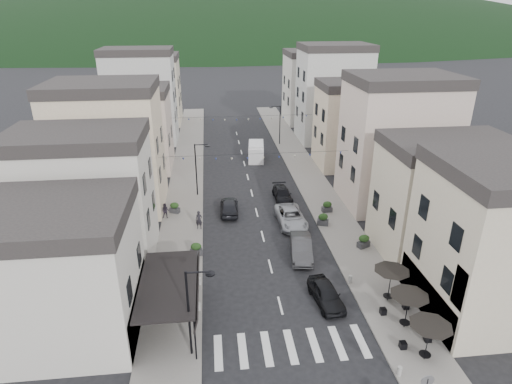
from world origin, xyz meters
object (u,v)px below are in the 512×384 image
at_px(parked_car_d, 282,194).
at_px(pedestrian_b, 165,211).
at_px(parked_car_a, 326,294).
at_px(pedestrian_a, 199,220).
at_px(delivery_van, 256,151).
at_px(parked_car_e, 229,206).
at_px(parked_car_c, 291,217).
at_px(parked_car_b, 301,248).

height_order(parked_car_d, pedestrian_b, pedestrian_b).
distance_m(parked_car_a, pedestrian_a, 15.02).
relative_size(delivery_van, pedestrian_a, 2.96).
bearing_deg(pedestrian_a, parked_car_e, 57.31).
relative_size(parked_car_a, pedestrian_b, 2.68).
xyz_separation_m(parked_car_c, pedestrian_a, (-8.80, -0.14, 0.25)).
relative_size(parked_car_d, pedestrian_b, 2.79).
height_order(parked_car_a, pedestrian_b, pedestrian_b).
xyz_separation_m(parked_car_d, pedestrian_b, (-12.26, -3.34, 0.27)).
distance_m(parked_car_a, pedestrian_b, 19.08).
xyz_separation_m(parked_car_d, pedestrian_a, (-8.93, -5.87, 0.38)).
distance_m(parked_car_b, parked_car_c, 5.79).
bearing_deg(parked_car_e, parked_car_b, 124.46).
distance_m(parked_car_c, parked_car_e, 6.57).
bearing_deg(parked_car_c, pedestrian_b, 166.34).
bearing_deg(parked_car_e, pedestrian_b, 8.56).
xyz_separation_m(parked_car_a, parked_car_d, (-0.15, 17.84, -0.08)).
distance_m(parked_car_d, pedestrian_a, 10.70).
distance_m(parked_car_b, parked_car_e, 10.50).
bearing_deg(parked_car_d, parked_car_e, -157.05).
xyz_separation_m(parked_car_b, parked_car_c, (0.20, 5.78, -0.03)).
distance_m(parked_car_b, pedestrian_a, 10.29).
distance_m(pedestrian_a, pedestrian_b, 4.18).
bearing_deg(pedestrian_a, pedestrian_b, 152.86).
relative_size(parked_car_e, pedestrian_b, 2.85).
relative_size(parked_car_d, delivery_van, 0.83).
bearing_deg(parked_car_a, pedestrian_a, 120.08).
xyz_separation_m(parked_car_d, delivery_van, (-1.34, 13.84, 0.56)).
xyz_separation_m(parked_car_b, delivery_van, (-1.01, 25.36, 0.40)).
height_order(parked_car_b, parked_car_c, parked_car_b).
height_order(pedestrian_a, pedestrian_b, pedestrian_a).
relative_size(parked_car_e, delivery_van, 0.85).
height_order(parked_car_c, parked_car_e, parked_car_c).
xyz_separation_m(parked_car_c, parked_car_e, (-5.80, 3.10, -0.00)).
bearing_deg(delivery_van, parked_car_a, -80.89).
xyz_separation_m(parked_car_a, parked_car_c, (-0.28, 12.10, 0.05)).
height_order(parked_car_b, parked_car_e, parked_car_b).
height_order(parked_car_c, pedestrian_b, pedestrian_b).
bearing_deg(parked_car_a, delivery_van, 85.57).
xyz_separation_m(pedestrian_a, pedestrian_b, (-3.32, 2.53, -0.11)).
xyz_separation_m(parked_car_a, pedestrian_a, (-9.08, 11.96, 0.30)).
bearing_deg(parked_car_a, parked_car_b, 87.22).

